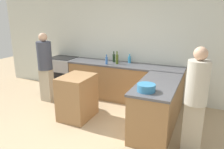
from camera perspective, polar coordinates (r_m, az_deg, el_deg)
ground_plane at (r=3.90m, az=-8.59°, el=-17.19°), size 14.00×14.00×0.00m
wall_back at (r=5.51m, az=4.51°, el=7.93°), size 8.00×0.06×2.70m
counter_back at (r=5.40m, az=3.09°, el=-1.96°), size 2.83×0.65×0.91m
counter_peninsula at (r=4.14m, az=11.63°, el=-8.06°), size 0.69×1.59×0.91m
range_oven at (r=6.24m, az=-12.50°, el=0.18°), size 0.75×0.63×0.92m
island_table at (r=4.54m, az=-9.04°, el=-5.83°), size 0.58×0.75×0.90m
mixing_bowl at (r=3.50m, az=8.94°, el=-3.43°), size 0.29×0.29×0.12m
water_bottle_blue at (r=5.26m, az=-1.43°, el=3.72°), size 0.06×0.06×0.23m
dish_soap_bottle at (r=5.40m, az=4.58°, el=3.94°), size 0.07×0.07×0.22m
wine_bottle_dark at (r=5.48m, az=0.48°, el=4.40°), size 0.06×0.06×0.27m
olive_oil_bottle at (r=5.28m, az=1.31°, el=4.10°), size 0.07×0.07×0.31m
person_by_range at (r=5.45m, az=-17.04°, el=2.36°), size 0.34×0.34×1.66m
person_at_peninsula at (r=3.50m, az=21.05°, el=-5.50°), size 0.33×0.33×1.66m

